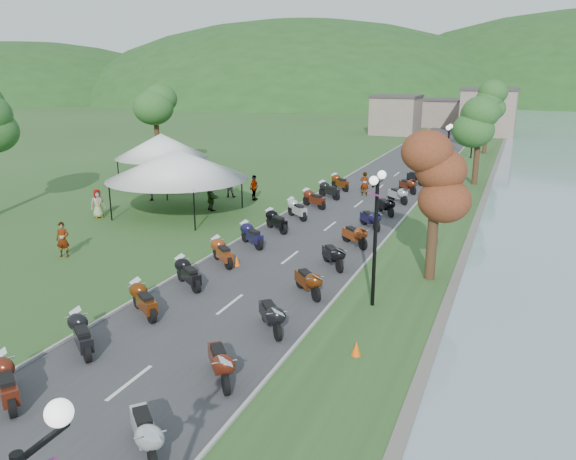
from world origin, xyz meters
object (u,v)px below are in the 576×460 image
(pedestrian_c, at_px, (151,200))
(vendor_tent_main, at_px, (178,182))
(pedestrian_a, at_px, (65,257))
(pedestrian_b, at_px, (230,197))

(pedestrian_c, bearing_deg, vendor_tent_main, 7.04)
(pedestrian_a, relative_size, pedestrian_b, 0.96)
(pedestrian_a, height_order, pedestrian_b, pedestrian_b)
(pedestrian_b, bearing_deg, pedestrian_a, 73.00)
(pedestrian_b, relative_size, pedestrian_c, 1.11)
(vendor_tent_main, distance_m, pedestrian_a, 9.41)
(pedestrian_b, bearing_deg, vendor_tent_main, 71.16)
(pedestrian_a, bearing_deg, pedestrian_c, 83.29)
(vendor_tent_main, bearing_deg, pedestrian_c, 147.90)
(vendor_tent_main, height_order, pedestrian_c, vendor_tent_main)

